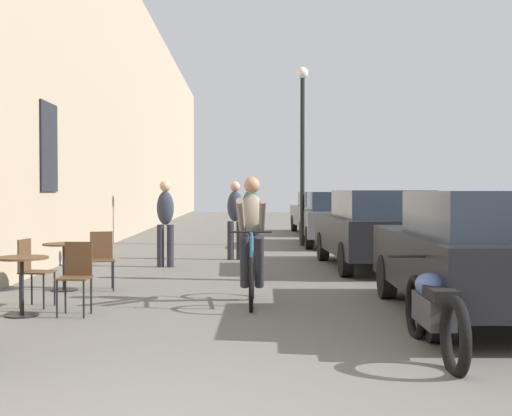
% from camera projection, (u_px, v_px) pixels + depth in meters
% --- Properties ---
extents(building_facade_left, '(0.54, 68.00, 8.53)m').
position_uv_depth(building_facade_left, '(89.00, 85.00, 17.93)').
color(building_facade_left, tan).
rests_on(building_facade_left, ground_plane).
extents(cafe_table_mid, '(0.64, 0.64, 0.72)m').
position_uv_depth(cafe_table_mid, '(22.00, 273.00, 8.42)').
color(cafe_table_mid, black).
rests_on(cafe_table_mid, ground_plane).
extents(cafe_chair_mid_toward_street, '(0.40, 0.40, 0.89)m').
position_uv_depth(cafe_chair_mid_toward_street, '(76.00, 273.00, 8.51)').
color(cafe_chair_mid_toward_street, black).
rests_on(cafe_chair_mid_toward_street, ground_plane).
extents(cafe_chair_mid_toward_wall, '(0.44, 0.44, 0.89)m').
position_uv_depth(cafe_chair_mid_toward_wall, '(32.00, 268.00, 9.07)').
color(cafe_chair_mid_toward_wall, black).
rests_on(cafe_chair_mid_toward_wall, ground_plane).
extents(cafe_table_far, '(0.64, 0.64, 0.72)m').
position_uv_depth(cafe_table_far, '(64.00, 256.00, 10.57)').
color(cafe_table_far, black).
rests_on(cafe_table_far, ground_plane).
extents(cafe_chair_far_toward_street, '(0.46, 0.46, 0.89)m').
position_uv_depth(cafe_chair_far_toward_street, '(102.00, 256.00, 10.65)').
color(cafe_chair_far_toward_street, black).
rests_on(cafe_chair_far_toward_street, ground_plane).
extents(cyclist_on_bicycle, '(0.52, 1.76, 1.74)m').
position_uv_depth(cyclist_on_bicycle, '(252.00, 243.00, 9.41)').
color(cyclist_on_bicycle, black).
rests_on(cyclist_on_bicycle, ground_plane).
extents(pedestrian_near, '(0.34, 0.24, 1.76)m').
position_uv_depth(pedestrian_near, '(251.00, 222.00, 11.74)').
color(pedestrian_near, '#26262D').
rests_on(pedestrian_near, ground_plane).
extents(pedestrian_mid, '(0.36, 0.27, 1.72)m').
position_uv_depth(pedestrian_mid, '(165.00, 218.00, 13.78)').
color(pedestrian_mid, '#26262D').
rests_on(pedestrian_mid, ground_plane).
extents(pedestrian_far, '(0.34, 0.25, 1.73)m').
position_uv_depth(pedestrian_far, '(235.00, 216.00, 15.24)').
color(pedestrian_far, '#26262D').
rests_on(pedestrian_far, ground_plane).
extents(street_lamp, '(0.32, 0.32, 4.90)m').
position_uv_depth(street_lamp, '(302.00, 133.00, 19.00)').
color(street_lamp, black).
rests_on(street_lamp, ground_plane).
extents(parked_car_nearest, '(1.91, 4.33, 1.52)m').
position_uv_depth(parked_car_nearest, '(478.00, 253.00, 8.24)').
color(parked_car_nearest, black).
rests_on(parked_car_nearest, ground_plane).
extents(parked_car_second, '(1.91, 4.34, 1.53)m').
position_uv_depth(parked_car_second, '(375.00, 228.00, 13.53)').
color(parked_car_second, black).
rests_on(parked_car_second, ground_plane).
extents(parked_car_third, '(1.86, 4.22, 1.49)m').
position_uv_depth(parked_car_third, '(335.00, 218.00, 19.16)').
color(parked_car_third, '#595960').
rests_on(parked_car_third, ground_plane).
extents(parked_car_fourth, '(1.87, 4.20, 1.48)m').
position_uv_depth(parked_car_fourth, '(321.00, 212.00, 24.40)').
color(parked_car_fourth, '#595960').
rests_on(parked_car_fourth, ground_plane).
extents(parked_motorcycle, '(0.62, 2.15, 0.92)m').
position_uv_depth(parked_motorcycle, '(434.00, 310.00, 6.51)').
color(parked_motorcycle, black).
rests_on(parked_motorcycle, ground_plane).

